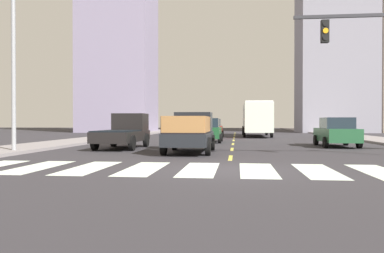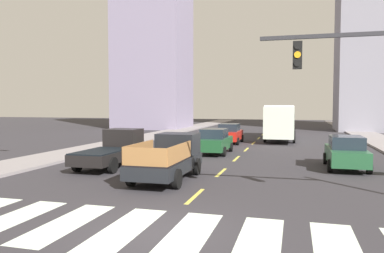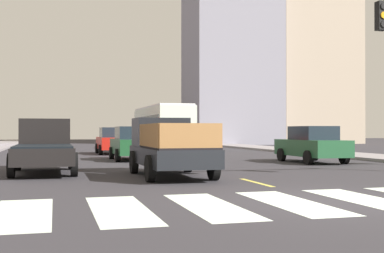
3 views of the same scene
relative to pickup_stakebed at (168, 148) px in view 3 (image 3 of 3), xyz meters
name	(u,v)px [view 3 (image 3 of 3)]	position (x,y,z in m)	size (l,w,h in m)	color
ground_plane	(328,201)	(1.97, -6.94, -0.94)	(160.00, 160.00, 0.00)	#302E32
sidewalk_right	(336,154)	(13.06, 11.06, -0.86)	(3.36, 110.00, 0.15)	gray
crosswalk_stripe_1	(22,213)	(-4.26, -6.94, -0.93)	(1.07, 3.79, 0.01)	silver
crosswalk_stripe_2	(120,209)	(-2.48, -6.94, -0.93)	(1.07, 3.79, 0.01)	silver
crosswalk_stripe_3	(209,206)	(-0.70, -6.94, -0.93)	(1.07, 3.79, 0.01)	silver
crosswalk_stripe_4	(290,202)	(1.08, -6.94, -0.93)	(1.07, 3.79, 0.01)	silver
crosswalk_stripe_5	(365,199)	(2.86, -6.94, -0.93)	(1.07, 3.79, 0.01)	silver
lane_dash_0	(256,182)	(1.97, -2.94, -0.93)	(0.16, 2.40, 0.01)	#D4C64C
lane_dash_1	(206,170)	(1.97, 2.06, -0.93)	(0.16, 2.40, 0.01)	#D4C64C
lane_dash_2	(176,162)	(1.97, 7.06, -0.93)	(0.16, 2.40, 0.01)	#D4C64C
lane_dash_3	(156,157)	(1.97, 12.06, -0.93)	(0.16, 2.40, 0.01)	#D4C64C
lane_dash_4	(142,153)	(1.97, 17.06, -0.93)	(0.16, 2.40, 0.01)	#D4C64C
lane_dash_5	(131,150)	(1.97, 22.06, -0.93)	(0.16, 2.40, 0.01)	#D4C64C
lane_dash_6	(122,148)	(1.97, 27.06, -0.93)	(0.16, 2.40, 0.01)	#D4C64C
lane_dash_7	(116,146)	(1.97, 32.06, -0.93)	(0.16, 2.40, 0.01)	#D4C64C
pickup_stakebed	(168,148)	(0.00, 0.00, 0.00)	(2.18, 5.20, 1.96)	black
pickup_dark	(44,147)	(-4.04, 2.47, -0.02)	(2.18, 5.20, 1.96)	black
city_bus	(162,125)	(4.16, 20.85, 1.02)	(2.72, 10.80, 3.32)	silver
sedan_far	(113,141)	(-0.03, 16.31, -0.08)	(2.02, 4.40, 1.72)	red
sedan_mid	(132,143)	(0.16, 9.10, -0.08)	(2.02, 4.40, 1.72)	#1D4E2A
sedan_near_left	(312,144)	(8.05, 4.88, -0.08)	(2.02, 4.40, 1.72)	#235633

